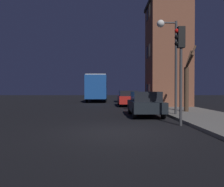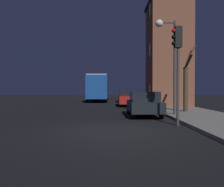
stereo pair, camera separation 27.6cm
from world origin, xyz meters
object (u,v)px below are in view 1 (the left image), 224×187
at_px(car_near_lane, 145,103).
at_px(car_mid_lane, 128,98).
at_px(streetlamp, 169,48).
at_px(traffic_light, 180,55).
at_px(bare_tree, 187,82).
at_px(bus, 98,86).

bearing_deg(car_near_lane, car_mid_lane, 92.05).
bearing_deg(streetlamp, traffic_light, -97.55).
distance_m(streetlamp, traffic_light, 3.43).
distance_m(bare_tree, bus, 17.65).
height_order(bus, car_mid_lane, bus).
distance_m(bare_tree, car_near_lane, 3.53).
distance_m(traffic_light, bus, 21.73).
relative_size(traffic_light, car_near_lane, 1.08).
height_order(streetlamp, bus, streetlamp).
distance_m(streetlamp, car_near_lane, 3.53).
relative_size(bus, car_mid_lane, 2.42).
xyz_separation_m(car_near_lane, car_mid_lane, (-0.29, 8.22, 0.02)).
height_order(traffic_light, bus, traffic_light).
bearing_deg(car_mid_lane, bare_tree, -64.52).
distance_m(car_near_lane, car_mid_lane, 8.23).
bearing_deg(bus, car_mid_lane, -70.05).
bearing_deg(traffic_light, bare_tree, 67.07).
xyz_separation_m(streetlamp, bus, (-5.07, 17.94, -1.92)).
bearing_deg(car_near_lane, streetlamp, -11.69).
distance_m(streetlamp, bus, 18.74).
xyz_separation_m(bare_tree, car_near_lane, (-2.99, -1.34, -1.32)).
height_order(bus, car_near_lane, bus).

